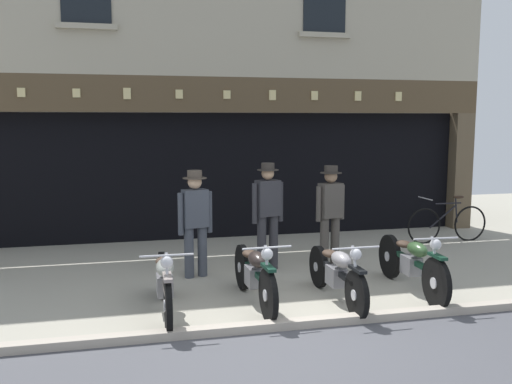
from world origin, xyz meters
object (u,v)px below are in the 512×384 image
Objects in this scene: advert_board_far at (346,160)px; motorcycle_center at (337,272)px; salesman_left at (195,218)px; motorcycle_center_right at (412,262)px; shopkeeper_center at (268,211)px; motorcycle_left at (165,281)px; motorcycle_center_left at (255,273)px; salesman_right at (330,209)px; advert_board_near at (297,156)px; leaning_bicycle at (448,223)px.

motorcycle_center is at bearing -113.38° from advert_board_far.
motorcycle_center is 2.21× the size of advert_board_far.
salesman_left is (-1.70, 1.65, 0.53)m from motorcycle_center.
motorcycle_center_right is 1.20× the size of shopkeeper_center.
motorcycle_center_left is (1.19, 0.10, 0.01)m from motorcycle_left.
salesman_right is at bearing -147.21° from motorcycle_left.
advert_board_near is at bearing 180.00° from advert_board_far.
advert_board_near is (0.86, 4.55, 1.27)m from motorcycle_center.
shopkeeper_center is (0.60, 1.65, 0.56)m from motorcycle_center_left.
motorcycle_center_right is at bearing 122.92° from shopkeeper_center.
motorcycle_left is at bearing 2.74° from motorcycle_center_left.
leaning_bicycle reaches higher than motorcycle_center_left.
motorcycle_center_right is 2.19× the size of advert_board_near.
motorcycle_center_right is 3.30m from salesman_left.
motorcycle_center is at bearing 57.83° from salesman_right.
leaning_bicycle is at bearing -173.87° from salesman_right.
advert_board_far is (0.76, 4.38, 1.13)m from motorcycle_center_right.
motorcycle_center_right is 1.19× the size of leaning_bicycle.
motorcycle_center_left is at bearing -114.07° from advert_board_near.
salesman_left is at bearing -141.71° from advert_board_far.
leaning_bicycle is at bearing -44.42° from advert_board_far.
motorcycle_center_right is 2.43m from shopkeeper_center.
shopkeeper_center is at bearing -9.45° from salesman_right.
leaning_bicycle is at bearing -178.95° from salesman_left.
shopkeeper_center reaches higher than motorcycle_center_left.
advert_board_near is at bearing -101.16° from motorcycle_center.
advert_board_near is at bearing -129.73° from shopkeeper_center.
advert_board_near reaches higher than motorcycle_center.
motorcycle_left is at bearing 56.46° from salesman_left.
advert_board_near is at bearing -115.93° from motorcycle_center_left.
salesman_left reaches higher than motorcycle_center_right.
salesman_right reaches higher than motorcycle_center.
shopkeeper_center is at bearing 174.24° from salesman_left.
salesman_left is 2.34m from salesman_right.
leaning_bicycle is (4.06, 1.18, -0.60)m from shopkeeper_center.
motorcycle_center_left is 1.18× the size of salesman_right.
advert_board_far is at bearing -126.83° from motorcycle_center_left.
salesman_right is 0.95× the size of leaning_bicycle.
salesman_right is 1.74× the size of advert_board_near.
advert_board_near reaches higher than advert_board_far.
salesman_right is at bearing -108.43° from motorcycle_center.
motorcycle_center_right is at bearing 138.65° from leaning_bicycle.
motorcycle_center is 1.11× the size of leaning_bicycle.
motorcycle_left is at bearing 30.90° from shopkeeper_center.
motorcycle_center is 2.04× the size of advert_board_near.
salesman_right reaches higher than motorcycle_center_right.
motorcycle_center_left reaches higher than motorcycle_center.
motorcycle_center_right reaches higher than motorcycle_center.
salesman_left is (-2.91, 1.48, 0.50)m from motorcycle_center_right.
salesman_left is at bearing -24.27° from motorcycle_center_right.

